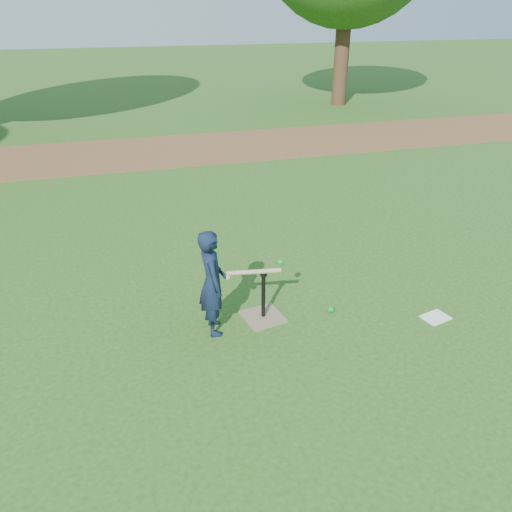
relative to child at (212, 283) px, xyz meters
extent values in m
plane|color=#285116|center=(0.52, 0.15, -0.60)|extent=(80.00, 80.00, 0.00)
cube|color=brown|center=(0.52, 7.65, -0.59)|extent=(24.00, 3.00, 0.01)
imported|color=black|center=(0.00, 0.00, 0.00)|extent=(0.29, 0.44, 1.20)
sphere|color=#0D9327|center=(1.38, -0.04, -0.56)|extent=(0.08, 0.08, 0.08)
cube|color=white|center=(2.50, -0.49, -0.59)|extent=(0.35, 0.29, 0.01)
cube|color=#856F54|center=(0.59, 0.07, -0.59)|extent=(0.50, 0.50, 0.02)
cylinder|color=black|center=(0.59, 0.07, -0.30)|extent=(0.05, 0.05, 0.55)
cylinder|color=black|center=(0.59, 0.07, -0.02)|extent=(0.08, 0.08, 0.06)
cylinder|color=tan|center=(0.47, 0.05, 0.03)|extent=(0.60, 0.14, 0.05)
sphere|color=tan|center=(0.17, 0.01, 0.03)|extent=(0.06, 0.06, 0.06)
sphere|color=#0D9327|center=(0.81, 0.16, 0.04)|extent=(0.08, 0.08, 0.08)
cylinder|color=#382316|center=(7.02, 12.15, 1.11)|extent=(0.50, 0.50, 3.42)
camera|label=1|loc=(-0.82, -4.52, 2.65)|focal=35.00mm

